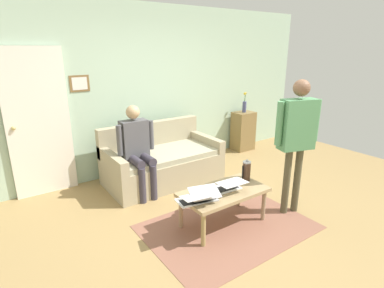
{
  "coord_description": "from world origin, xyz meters",
  "views": [
    {
      "loc": [
        2.27,
        2.45,
        2.03
      ],
      "look_at": [
        0.04,
        -0.74,
        0.8
      ],
      "focal_mm": 28.76,
      "sensor_mm": 36.0,
      "label": 1
    }
  ],
  "objects": [
    {
      "name": "ground_plane",
      "position": [
        0.0,
        0.0,
        0.0
      ],
      "size": [
        7.68,
        7.68,
        0.0
      ],
      "primitive_type": "plane",
      "color": "#9C7D4B"
    },
    {
      "name": "area_rug",
      "position": [
        0.11,
        0.1,
        0.0
      ],
      "size": [
        1.9,
        1.36,
        0.01
      ],
      "primitive_type": "cube",
      "color": "brown",
      "rests_on": "ground_plane"
    },
    {
      "name": "back_wall",
      "position": [
        0.0,
        -2.2,
        1.35
      ],
      "size": [
        7.04,
        0.11,
        2.7
      ],
      "color": "#ACC8AC",
      "rests_on": "ground_plane"
    },
    {
      "name": "interior_door",
      "position": [
        1.66,
        -2.11,
        1.02
      ],
      "size": [
        0.82,
        0.09,
        2.05
      ],
      "color": "white",
      "rests_on": "ground_plane"
    },
    {
      "name": "couch",
      "position": [
        0.08,
        -1.53,
        0.3
      ],
      "size": [
        1.75,
        0.93,
        0.88
      ],
      "color": "tan",
      "rests_on": "ground_plane"
    },
    {
      "name": "coffee_table",
      "position": [
        0.11,
        -0.0,
        0.38
      ],
      "size": [
        1.03,
        0.55,
        0.44
      ],
      "color": "tan",
      "rests_on": "ground_plane"
    },
    {
      "name": "laptop_left",
      "position": [
        0.06,
        0.01,
        0.48
      ],
      "size": [
        0.35,
        0.36,
        0.13
      ],
      "color": "silver",
      "rests_on": "coffee_table"
    },
    {
      "name": "laptop_center",
      "position": [
        0.45,
        0.04,
        0.48
      ],
      "size": [
        0.39,
        0.37,
        0.15
      ],
      "color": "silver",
      "rests_on": "coffee_table"
    },
    {
      "name": "laptop_right",
      "position": [
        0.56,
        0.04,
        0.48
      ],
      "size": [
        0.39,
        0.39,
        0.14
      ],
      "color": "silver",
      "rests_on": "coffee_table"
    },
    {
      "name": "french_press",
      "position": [
        -0.31,
        -0.06,
        0.56
      ],
      "size": [
        0.12,
        0.1,
        0.28
      ],
      "color": "#4C3323",
      "rests_on": "coffee_table"
    },
    {
      "name": "side_shelf",
      "position": [
        -2.06,
        -1.93,
        0.39
      ],
      "size": [
        0.42,
        0.32,
        0.78
      ],
      "color": "olive",
      "rests_on": "ground_plane"
    },
    {
      "name": "flower_vase",
      "position": [
        -2.06,
        -1.94,
        0.93
      ],
      "size": [
        0.08,
        0.08,
        0.4
      ],
      "color": "#434977",
      "rests_on": "side_shelf"
    },
    {
      "name": "person_standing",
      "position": [
        -0.78,
        0.27,
        1.08
      ],
      "size": [
        0.58,
        0.3,
        1.68
      ],
      "color": "brown",
      "rests_on": "ground_plane"
    },
    {
      "name": "person_seated",
      "position": [
        0.58,
        -1.3,
        0.73
      ],
      "size": [
        0.55,
        0.51,
        1.28
      ],
      "color": "#39343F",
      "rests_on": "ground_plane"
    }
  ]
}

